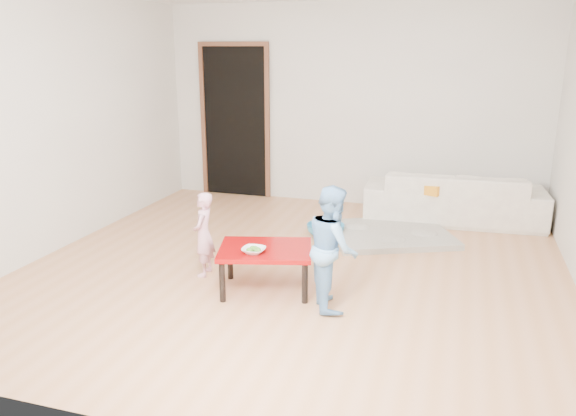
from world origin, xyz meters
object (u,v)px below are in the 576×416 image
at_px(sofa, 453,196).
at_px(bowl, 254,250).
at_px(basin, 325,230).
at_px(child_blue, 333,247).
at_px(red_table, 266,269).
at_px(child_pink, 204,234).

relative_size(sofa, bowl, 10.82).
bearing_deg(bowl, sofa, 61.03).
bearing_deg(basin, child_blue, -74.79).
bearing_deg(child_blue, bowl, 69.17).
height_order(bowl, child_blue, child_blue).
relative_size(red_table, bowl, 4.04).
xyz_separation_m(child_pink, child_blue, (1.27, -0.29, 0.11)).
xyz_separation_m(child_blue, basin, (-0.46, 1.71, -0.44)).
bearing_deg(child_blue, child_pink, 53.99).
height_order(bowl, child_pink, child_pink).
height_order(child_pink, child_blue, child_blue).
bearing_deg(basin, sofa, 37.56).
height_order(red_table, child_blue, child_blue).
relative_size(child_blue, basin, 2.38).
distance_m(sofa, bowl, 3.16).
bearing_deg(sofa, bowl, 57.64).
relative_size(sofa, child_pink, 2.67).
height_order(red_table, bowl, bowl).
relative_size(sofa, child_blue, 2.08).
xyz_separation_m(sofa, child_blue, (-0.87, -2.74, 0.20)).
height_order(sofa, bowl, sofa).
xyz_separation_m(red_table, bowl, (-0.05, -0.15, 0.22)).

